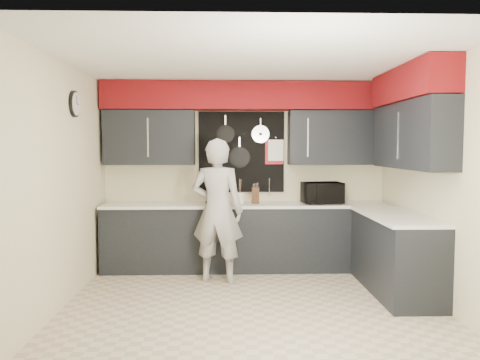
{
  "coord_description": "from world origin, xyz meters",
  "views": [
    {
      "loc": [
        -0.28,
        -4.96,
        1.69
      ],
      "look_at": [
        -0.11,
        0.5,
        1.31
      ],
      "focal_mm": 35.0,
      "sensor_mm": 36.0,
      "label": 1
    }
  ],
  "objects_px": {
    "utensil_crock": "(240,198)",
    "person": "(217,211)",
    "coffee_maker": "(213,192)",
    "microwave": "(322,193)",
    "knife_block": "(255,195)"
  },
  "relations": [
    {
      "from": "utensil_crock",
      "to": "person",
      "type": "bearing_deg",
      "value": -117.83
    },
    {
      "from": "coffee_maker",
      "to": "knife_block",
      "type": "bearing_deg",
      "value": -15.76
    },
    {
      "from": "microwave",
      "to": "utensil_crock",
      "type": "relative_size",
      "value": 3.44
    },
    {
      "from": "microwave",
      "to": "person",
      "type": "bearing_deg",
      "value": -165.22
    },
    {
      "from": "microwave",
      "to": "knife_block",
      "type": "distance_m",
      "value": 0.92
    },
    {
      "from": "utensil_crock",
      "to": "coffee_maker",
      "type": "height_order",
      "value": "coffee_maker"
    },
    {
      "from": "knife_block",
      "to": "person",
      "type": "xyz_separation_m",
      "value": [
        -0.51,
        -0.55,
        -0.13
      ]
    },
    {
      "from": "coffee_maker",
      "to": "person",
      "type": "bearing_deg",
      "value": -96.55
    },
    {
      "from": "microwave",
      "to": "person",
      "type": "distance_m",
      "value": 1.54
    },
    {
      "from": "person",
      "to": "knife_block",
      "type": "bearing_deg",
      "value": -119.33
    },
    {
      "from": "utensil_crock",
      "to": "coffee_maker",
      "type": "relative_size",
      "value": 0.5
    },
    {
      "from": "knife_block",
      "to": "coffee_maker",
      "type": "distance_m",
      "value": 0.59
    },
    {
      "from": "utensil_crock",
      "to": "coffee_maker",
      "type": "bearing_deg",
      "value": 179.2
    },
    {
      "from": "coffee_maker",
      "to": "person",
      "type": "distance_m",
      "value": 0.6
    },
    {
      "from": "microwave",
      "to": "utensil_crock",
      "type": "height_order",
      "value": "microwave"
    }
  ]
}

